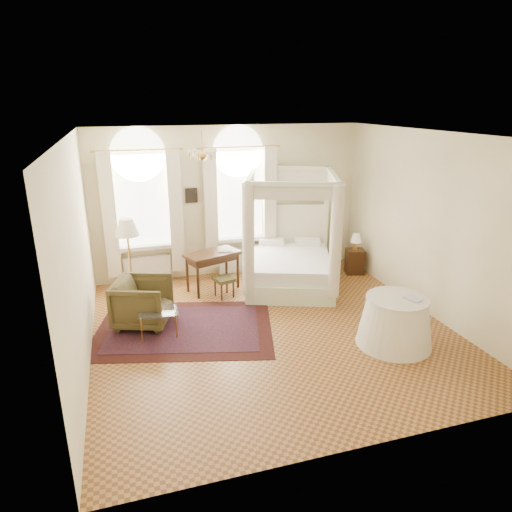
{
  "coord_description": "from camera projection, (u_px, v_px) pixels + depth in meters",
  "views": [
    {
      "loc": [
        -2.34,
        -6.71,
        3.79
      ],
      "look_at": [
        -0.18,
        0.4,
        1.24
      ],
      "focal_mm": 32.0,
      "sensor_mm": 36.0,
      "label": 1
    }
  ],
  "objects": [
    {
      "name": "book",
      "position": [
        409.0,
        300.0,
        7.1
      ],
      "size": [
        0.26,
        0.3,
        0.02
      ],
      "primitive_type": "imported",
      "rotation": [
        0.0,
        0.0,
        0.31
      ],
      "color": "black",
      "rests_on": "side_table"
    },
    {
      "name": "window_right",
      "position": [
        240.0,
        210.0,
        10.12
      ],
      "size": [
        1.62,
        0.27,
        3.29
      ],
      "color": "white",
      "rests_on": "room_walls"
    },
    {
      "name": "coffee_table",
      "position": [
        158.0,
        314.0,
        7.64
      ],
      "size": [
        0.68,
        0.5,
        0.45
      ],
      "color": "silver",
      "rests_on": "ground"
    },
    {
      "name": "room_walls",
      "position": [
        274.0,
        219.0,
        7.31
      ],
      "size": [
        6.0,
        6.0,
        6.0
      ],
      "color": "#FFF7C2",
      "rests_on": "ground"
    },
    {
      "name": "nightstand",
      "position": [
        355.0,
        261.0,
        10.47
      ],
      "size": [
        0.48,
        0.45,
        0.57
      ],
      "primitive_type": "cube",
      "rotation": [
        0.0,
        0.0,
        -0.26
      ],
      "color": "#331C0D",
      "rests_on": "ground"
    },
    {
      "name": "ground",
      "position": [
        272.0,
        330.0,
        7.95
      ],
      "size": [
        6.0,
        6.0,
        0.0
      ],
      "primitive_type": "plane",
      "color": "#A0632E",
      "rests_on": "ground"
    },
    {
      "name": "stool",
      "position": [
        224.0,
        281.0,
        9.17
      ],
      "size": [
        0.44,
        0.44,
        0.41
      ],
      "color": "#46401E",
      "rests_on": "ground"
    },
    {
      "name": "window_left",
      "position": [
        143.0,
        216.0,
        9.54
      ],
      "size": [
        1.62,
        0.27,
        3.29
      ],
      "color": "white",
      "rests_on": "room_walls"
    },
    {
      "name": "nightstand_lamp",
      "position": [
        356.0,
        239.0,
        10.33
      ],
      "size": [
        0.25,
        0.25,
        0.36
      ],
      "color": "#BB8E3E",
      "rests_on": "nightstand"
    },
    {
      "name": "floor_lamp",
      "position": [
        127.0,
        232.0,
        8.51
      ],
      "size": [
        0.44,
        0.44,
        1.71
      ],
      "color": "#BB8E3E",
      "rests_on": "ground"
    },
    {
      "name": "canopy_bed",
      "position": [
        290.0,
        261.0,
        9.68
      ],
      "size": [
        2.44,
        2.68,
        2.41
      ],
      "color": "beige",
      "rests_on": "ground"
    },
    {
      "name": "armchair",
      "position": [
        143.0,
        302.0,
        8.01
      ],
      "size": [
        1.18,
        1.17,
        0.85
      ],
      "primitive_type": "imported",
      "rotation": [
        0.0,
        0.0,
        1.22
      ],
      "color": "#42371C",
      "rests_on": "ground"
    },
    {
      "name": "wall_pictures",
      "position": [
        234.0,
        191.0,
        10.05
      ],
      "size": [
        2.54,
        0.03,
        0.39
      ],
      "color": "black",
      "rests_on": "room_walls"
    },
    {
      "name": "laptop",
      "position": [
        226.0,
        250.0,
        9.46
      ],
      "size": [
        0.35,
        0.25,
        0.03
      ],
      "primitive_type": "imported",
      "rotation": [
        0.0,
        0.0,
        2.98
      ],
      "color": "black",
      "rests_on": "writing_desk"
    },
    {
      "name": "chandelier",
      "position": [
        202.0,
        154.0,
        7.85
      ],
      "size": [
        0.51,
        0.45,
        0.5
      ],
      "color": "#BB8E3E",
      "rests_on": "room_walls"
    },
    {
      "name": "writing_desk",
      "position": [
        212.0,
        258.0,
        9.41
      ],
      "size": [
        1.23,
        0.91,
        0.82
      ],
      "color": "#331C0D",
      "rests_on": "ground"
    },
    {
      "name": "oriental_rug",
      "position": [
        185.0,
        328.0,
        7.98
      ],
      "size": [
        3.48,
        2.87,
        0.01
      ],
      "color": "#39130D",
      "rests_on": "ground"
    },
    {
      "name": "side_table",
      "position": [
        395.0,
        321.0,
        7.36
      ],
      "size": [
        1.21,
        1.21,
        0.82
      ],
      "color": "white",
      "rests_on": "ground"
    }
  ]
}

